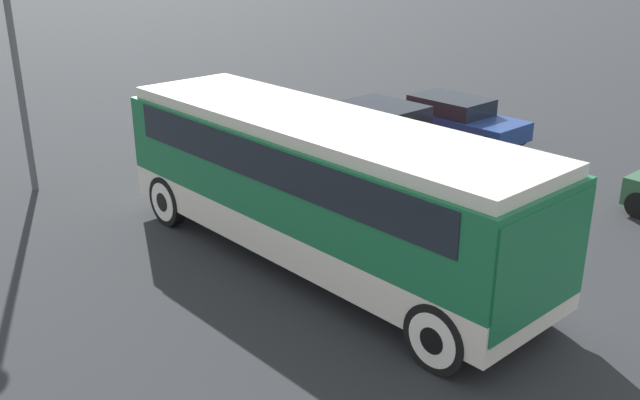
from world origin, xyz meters
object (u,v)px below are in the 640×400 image
(parked_car_far, at_px, (454,118))
(lamp_post, at_px, (10,24))
(parked_car_mid, at_px, (386,130))
(tour_bus, at_px, (323,179))

(parked_car_far, bearing_deg, lamp_post, -110.10)
(parked_car_mid, xyz_separation_m, lamp_post, (-3.93, -8.72, 3.34))
(tour_bus, relative_size, parked_car_mid, 2.15)
(parked_car_far, bearing_deg, tour_bus, -67.13)
(tour_bus, height_order, lamp_post, lamp_post)
(parked_car_mid, bearing_deg, parked_car_far, 84.28)
(parked_car_far, relative_size, lamp_post, 0.71)
(parked_car_mid, bearing_deg, lamp_post, -114.24)
(parked_car_mid, relative_size, lamp_post, 0.71)
(tour_bus, distance_m, parked_car_mid, 7.50)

